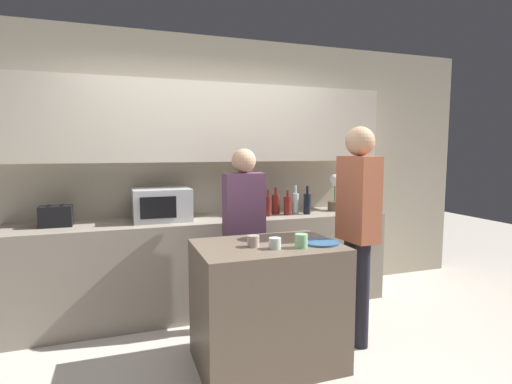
% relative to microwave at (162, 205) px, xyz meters
% --- Properties ---
extents(back_wall, '(6.40, 0.40, 2.70)m').
position_rel_microwave_xyz_m(back_wall, '(0.43, 0.25, 0.48)').
color(back_wall, '#B2A893').
rests_on(back_wall, ground_plane).
extents(back_counter, '(3.60, 0.62, 0.91)m').
position_rel_microwave_xyz_m(back_counter, '(0.43, -0.02, -0.60)').
color(back_counter, gray).
rests_on(back_counter, ground_plane).
extents(kitchen_island, '(1.02, 0.71, 0.89)m').
position_rel_microwave_xyz_m(kitchen_island, '(0.61, -1.14, -0.61)').
color(kitchen_island, brown).
rests_on(kitchen_island, ground_plane).
extents(microwave, '(0.52, 0.39, 0.30)m').
position_rel_microwave_xyz_m(microwave, '(0.00, 0.00, 0.00)').
color(microwave, '#B7BABC').
rests_on(microwave, back_counter).
extents(toaster, '(0.26, 0.16, 0.18)m').
position_rel_microwave_xyz_m(toaster, '(-0.89, 0.00, -0.06)').
color(toaster, black).
rests_on(toaster, back_counter).
extents(potted_plant, '(0.14, 0.14, 0.40)m').
position_rel_microwave_xyz_m(potted_plant, '(1.83, 0.00, 0.05)').
color(potted_plant, brown).
rests_on(potted_plant, back_counter).
extents(bottle_0, '(0.08, 0.08, 0.29)m').
position_rel_microwave_xyz_m(bottle_0, '(0.76, 0.09, -0.04)').
color(bottle_0, black).
rests_on(bottle_0, back_counter).
extents(bottle_1, '(0.08, 0.08, 0.33)m').
position_rel_microwave_xyz_m(bottle_1, '(0.83, -0.02, -0.03)').
color(bottle_1, silver).
rests_on(bottle_1, back_counter).
extents(bottle_2, '(0.09, 0.09, 0.28)m').
position_rel_microwave_xyz_m(bottle_2, '(0.95, 0.09, -0.04)').
color(bottle_2, black).
rests_on(bottle_2, back_counter).
extents(bottle_3, '(0.06, 0.06, 0.26)m').
position_rel_microwave_xyz_m(bottle_3, '(1.02, -0.09, -0.05)').
color(bottle_3, maroon).
rests_on(bottle_3, back_counter).
extents(bottle_4, '(0.08, 0.08, 0.27)m').
position_rel_microwave_xyz_m(bottle_4, '(1.14, -0.00, -0.04)').
color(bottle_4, maroon).
rests_on(bottle_4, back_counter).
extents(bottle_5, '(0.08, 0.08, 0.25)m').
position_rel_microwave_xyz_m(bottle_5, '(1.23, -0.09, -0.05)').
color(bottle_5, maroon).
rests_on(bottle_5, back_counter).
extents(bottle_6, '(0.07, 0.07, 0.29)m').
position_rel_microwave_xyz_m(bottle_6, '(1.34, -0.05, -0.04)').
color(bottle_6, silver).
rests_on(bottle_6, back_counter).
extents(bottle_7, '(0.07, 0.07, 0.29)m').
position_rel_microwave_xyz_m(bottle_7, '(1.44, -0.11, -0.04)').
color(bottle_7, black).
rests_on(bottle_7, back_counter).
extents(plate_on_island, '(0.26, 0.26, 0.01)m').
position_rel_microwave_xyz_m(plate_on_island, '(0.98, -1.25, -0.16)').
color(plate_on_island, '#2D5684').
rests_on(plate_on_island, kitchen_island).
extents(cup_0, '(0.08, 0.08, 0.08)m').
position_rel_microwave_xyz_m(cup_0, '(0.50, -1.18, -0.12)').
color(cup_0, '#B5A196').
rests_on(cup_0, kitchen_island).
extents(cup_1, '(0.09, 0.09, 0.10)m').
position_rel_microwave_xyz_m(cup_1, '(0.80, -1.31, -0.12)').
color(cup_1, '#8ECC92').
rests_on(cup_1, kitchen_island).
extents(cup_2, '(0.08, 0.08, 0.08)m').
position_rel_microwave_xyz_m(cup_2, '(0.62, -1.28, -0.13)').
color(cup_2, silver).
rests_on(cup_2, kitchen_island).
extents(person_left, '(0.23, 0.35, 1.74)m').
position_rel_microwave_xyz_m(person_left, '(1.40, -1.08, -0.01)').
color(person_left, black).
rests_on(person_left, ground_plane).
extents(person_center, '(0.35, 0.21, 1.58)m').
position_rel_microwave_xyz_m(person_center, '(0.63, -0.53, -0.13)').
color(person_center, black).
rests_on(person_center, ground_plane).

